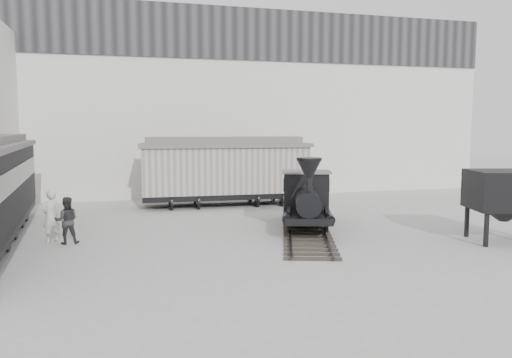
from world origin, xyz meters
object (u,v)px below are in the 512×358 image
object	(u,v)px
coal_hopper	(505,196)
visitor_b	(67,220)
boxcar	(225,170)
locomotive	(306,203)
visitor_a	(51,216)

from	to	relation	value
coal_hopper	visitor_b	bearing A→B (deg)	-178.55
boxcar	coal_hopper	size ratio (longest dim) A/B	3.21
visitor_b	coal_hopper	world-z (taller)	coal_hopper
locomotive	boxcar	distance (m)	7.31
boxcar	visitor_b	size ratio (longest dim) A/B	5.33
visitor_a	visitor_b	size ratio (longest dim) A/B	1.14
locomotive	visitor_a	size ratio (longest dim) A/B	4.47
visitor_a	locomotive	bearing A→B (deg)	138.89
locomotive	visitor_b	size ratio (longest dim) A/B	5.08
boxcar	visitor_b	xyz separation A→B (m)	(-7.13, -7.06, -1.06)
locomotive	boxcar	world-z (taller)	boxcar
locomotive	visitor_a	bearing A→B (deg)	-163.79
locomotive	visitor_a	xyz separation A→B (m)	(-9.55, 0.31, -0.14)
locomotive	visitor_b	bearing A→B (deg)	-161.71
locomotive	visitor_a	distance (m)	9.55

